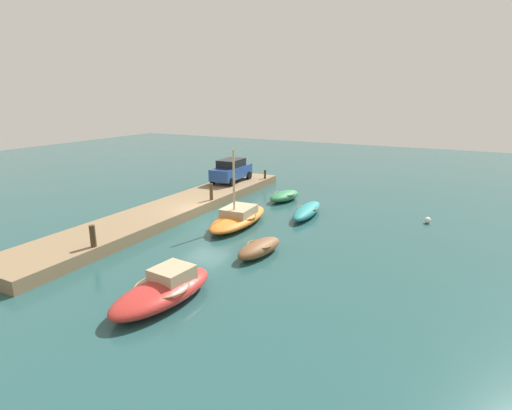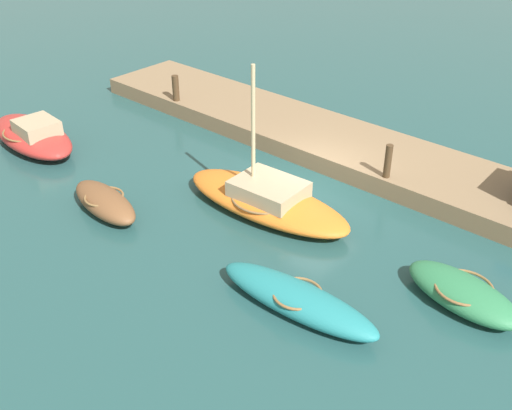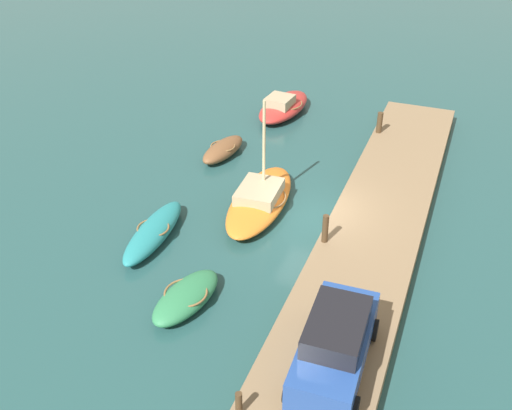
{
  "view_description": "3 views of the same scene",
  "coord_description": "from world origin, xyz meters",
  "px_view_note": "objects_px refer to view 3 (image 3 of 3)",
  "views": [
    {
      "loc": [
        19.59,
        13.75,
        7.35
      ],
      "look_at": [
        -0.32,
        3.29,
        1.21
      ],
      "focal_mm": 28.63,
      "sensor_mm": 36.0,
      "label": 1
    },
    {
      "loc": [
        -10.14,
        14.34,
        9.79
      ],
      "look_at": [
        -0.79,
        3.74,
        1.21
      ],
      "focal_mm": 43.23,
      "sensor_mm": 36.0,
      "label": 2
    },
    {
      "loc": [
        -19.02,
        -4.92,
        13.1
      ],
      "look_at": [
        -1.29,
        1.97,
        1.02
      ],
      "focal_mm": 41.91,
      "sensor_mm": 36.0,
      "label": 3
    }
  ],
  "objects_px": {
    "motorboat_red": "(283,106)",
    "sailboat_orange": "(260,199)",
    "rowboat_brown": "(223,149)",
    "parked_car": "(335,343)",
    "rowboat_teal": "(154,232)",
    "rowboat_green": "(186,297)",
    "mooring_post_west": "(239,403)",
    "mooring_post_mid_west": "(325,229)",
    "mooring_post_mid_east": "(380,123)"
  },
  "relations": [
    {
      "from": "rowboat_brown",
      "to": "rowboat_green",
      "type": "xyz_separation_m",
      "value": [
        -9.89,
        -3.09,
        -0.01
      ]
    },
    {
      "from": "rowboat_teal",
      "to": "rowboat_green",
      "type": "distance_m",
      "value": 3.98
    },
    {
      "from": "rowboat_teal",
      "to": "rowboat_green",
      "type": "height_order",
      "value": "rowboat_green"
    },
    {
      "from": "rowboat_brown",
      "to": "rowboat_teal",
      "type": "height_order",
      "value": "rowboat_brown"
    },
    {
      "from": "mooring_post_mid_east",
      "to": "parked_car",
      "type": "distance_m",
      "value": 15.32
    },
    {
      "from": "motorboat_red",
      "to": "mooring_post_mid_west",
      "type": "height_order",
      "value": "mooring_post_mid_west"
    },
    {
      "from": "rowboat_teal",
      "to": "rowboat_brown",
      "type": "bearing_deg",
      "value": -1.23
    },
    {
      "from": "rowboat_teal",
      "to": "mooring_post_mid_west",
      "type": "relative_size",
      "value": 4.03
    },
    {
      "from": "sailboat_orange",
      "to": "mooring_post_mid_west",
      "type": "distance_m",
      "value": 3.94
    },
    {
      "from": "motorboat_red",
      "to": "mooring_post_mid_west",
      "type": "relative_size",
      "value": 4.35
    },
    {
      "from": "sailboat_orange",
      "to": "mooring_post_west",
      "type": "height_order",
      "value": "sailboat_orange"
    },
    {
      "from": "rowboat_teal",
      "to": "mooring_post_west",
      "type": "distance_m",
      "value": 9.02
    },
    {
      "from": "sailboat_orange",
      "to": "mooring_post_mid_west",
      "type": "bearing_deg",
      "value": -125.77
    },
    {
      "from": "mooring_post_west",
      "to": "mooring_post_mid_west",
      "type": "distance_m",
      "value": 7.91
    },
    {
      "from": "mooring_post_mid_east",
      "to": "mooring_post_mid_west",
      "type": "bearing_deg",
      "value": 180.0
    },
    {
      "from": "motorboat_red",
      "to": "rowboat_teal",
      "type": "relative_size",
      "value": 1.08
    },
    {
      "from": "rowboat_brown",
      "to": "mooring_post_mid_east",
      "type": "bearing_deg",
      "value": -50.57
    },
    {
      "from": "parked_car",
      "to": "rowboat_teal",
      "type": "bearing_deg",
      "value": 60.07
    },
    {
      "from": "rowboat_teal",
      "to": "rowboat_green",
      "type": "bearing_deg",
      "value": -139.03
    },
    {
      "from": "motorboat_red",
      "to": "sailboat_orange",
      "type": "xyz_separation_m",
      "value": [
        -9.18,
        -2.17,
        -0.03
      ]
    },
    {
      "from": "rowboat_brown",
      "to": "mooring_post_west",
      "type": "relative_size",
      "value": 4.41
    },
    {
      "from": "sailboat_orange",
      "to": "mooring_post_mid_east",
      "type": "xyz_separation_m",
      "value": [
        7.54,
        -3.26,
        0.68
      ]
    },
    {
      "from": "sailboat_orange",
      "to": "rowboat_brown",
      "type": "bearing_deg",
      "value": 38.64
    },
    {
      "from": "motorboat_red",
      "to": "parked_car",
      "type": "distance_m",
      "value": 18.38
    },
    {
      "from": "mooring_post_mid_west",
      "to": "rowboat_teal",
      "type": "bearing_deg",
      "value": 102.45
    },
    {
      "from": "motorboat_red",
      "to": "parked_car",
      "type": "height_order",
      "value": "parked_car"
    },
    {
      "from": "rowboat_teal",
      "to": "mooring_post_mid_west",
      "type": "bearing_deg",
      "value": -81.17
    },
    {
      "from": "rowboat_brown",
      "to": "motorboat_red",
      "type": "xyz_separation_m",
      "value": [
        5.59,
        -1.04,
        0.12
      ]
    },
    {
      "from": "mooring_post_mid_west",
      "to": "mooring_post_mid_east",
      "type": "height_order",
      "value": "mooring_post_mid_west"
    },
    {
      "from": "rowboat_green",
      "to": "mooring_post_mid_west",
      "type": "bearing_deg",
      "value": -29.32
    },
    {
      "from": "mooring_post_mid_west",
      "to": "parked_car",
      "type": "relative_size",
      "value": 0.26
    },
    {
      "from": "mooring_post_west",
      "to": "mooring_post_mid_west",
      "type": "relative_size",
      "value": 0.65
    },
    {
      "from": "rowboat_brown",
      "to": "rowboat_teal",
      "type": "distance_m",
      "value": 7.06
    },
    {
      "from": "parked_car",
      "to": "rowboat_green",
      "type": "bearing_deg",
      "value": 72.98
    },
    {
      "from": "sailboat_orange",
      "to": "rowboat_green",
      "type": "xyz_separation_m",
      "value": [
        -6.29,
        0.13,
        -0.09
      ]
    },
    {
      "from": "sailboat_orange",
      "to": "parked_car",
      "type": "bearing_deg",
      "value": -149.63
    },
    {
      "from": "rowboat_teal",
      "to": "sailboat_orange",
      "type": "height_order",
      "value": "sailboat_orange"
    },
    {
      "from": "rowboat_green",
      "to": "sailboat_orange",
      "type": "bearing_deg",
      "value": 8.44
    },
    {
      "from": "rowboat_green",
      "to": "mooring_post_mid_west",
      "type": "relative_size",
      "value": 2.95
    },
    {
      "from": "motorboat_red",
      "to": "rowboat_teal",
      "type": "xyz_separation_m",
      "value": [
        -12.64,
        0.75,
        -0.13
      ]
    },
    {
      "from": "rowboat_teal",
      "to": "rowboat_green",
      "type": "xyz_separation_m",
      "value": [
        -2.83,
        -2.79,
        0.01
      ]
    },
    {
      "from": "mooring_post_west",
      "to": "mooring_post_mid_west",
      "type": "xyz_separation_m",
      "value": [
        7.91,
        0.0,
        0.19
      ]
    },
    {
      "from": "rowboat_brown",
      "to": "parked_car",
      "type": "relative_size",
      "value": 0.75
    },
    {
      "from": "sailboat_orange",
      "to": "mooring_post_mid_west",
      "type": "relative_size",
      "value": 5.31
    },
    {
      "from": "rowboat_brown",
      "to": "rowboat_teal",
      "type": "xyz_separation_m",
      "value": [
        -7.05,
        -0.29,
        -0.02
      ]
    },
    {
      "from": "mooring_post_west",
      "to": "mooring_post_mid_east",
      "type": "height_order",
      "value": "mooring_post_mid_east"
    },
    {
      "from": "rowboat_brown",
      "to": "mooring_post_mid_east",
      "type": "relative_size",
      "value": 3.08
    },
    {
      "from": "mooring_post_west",
      "to": "parked_car",
      "type": "xyz_separation_m",
      "value": [
        2.33,
        -1.82,
        0.56
      ]
    },
    {
      "from": "mooring_post_west",
      "to": "parked_car",
      "type": "distance_m",
      "value": 3.0
    },
    {
      "from": "mooring_post_west",
      "to": "parked_car",
      "type": "relative_size",
      "value": 0.17
    }
  ]
}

